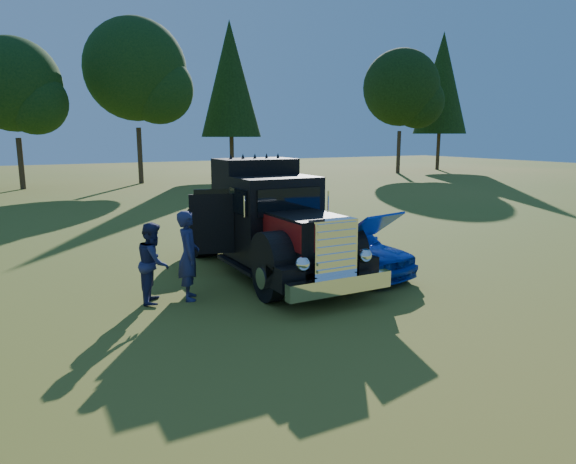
# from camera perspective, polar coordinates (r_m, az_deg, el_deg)

# --- Properties ---
(ground) EXTENTS (120.00, 120.00, 0.00)m
(ground) POSITION_cam_1_polar(r_m,az_deg,el_deg) (11.12, -2.34, -8.33)
(ground) COLOR #425F1C
(ground) RESTS_ON ground
(treeline) EXTENTS (72.10, 24.04, 13.84)m
(treeline) POSITION_cam_1_polar(r_m,az_deg,el_deg) (37.57, -27.28, 15.87)
(treeline) COLOR #2D2116
(treeline) RESTS_ON ground
(diamond_t_truck) EXTENTS (3.34, 7.16, 3.00)m
(diamond_t_truck) POSITION_cam_1_polar(r_m,az_deg,el_deg) (13.43, -2.09, 0.65)
(diamond_t_truck) COLOR black
(diamond_t_truck) RESTS_ON ground
(hotrod_coupe) EXTENTS (2.46, 4.43, 1.89)m
(hotrod_coupe) POSITION_cam_1_polar(r_m,az_deg,el_deg) (13.70, 6.09, -1.64)
(hotrod_coupe) COLOR #070DA1
(hotrod_coupe) RESTS_ON ground
(spectator_near) EXTENTS (0.65, 0.83, 2.01)m
(spectator_near) POSITION_cam_1_polar(r_m,az_deg,el_deg) (11.59, -10.99, -2.57)
(spectator_near) COLOR #1B2A3F
(spectator_near) RESTS_ON ground
(spectator_far) EXTENTS (0.93, 1.04, 1.78)m
(spectator_far) POSITION_cam_1_polar(r_m,az_deg,el_deg) (11.60, -14.70, -3.30)
(spectator_far) COLOR #1A223C
(spectator_far) RESTS_ON ground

